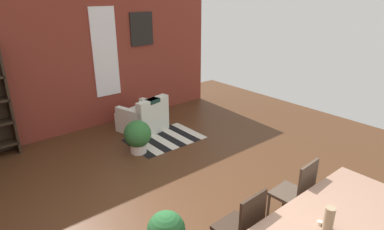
{
  "coord_description": "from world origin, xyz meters",
  "views": [
    {
      "loc": [
        -1.77,
        -2.19,
        2.76
      ],
      "look_at": [
        1.23,
        1.42,
        0.96
      ],
      "focal_mm": 30.35,
      "sensor_mm": 36.0,
      "label": 1
    }
  ],
  "objects_px": {
    "dining_table": "(333,230)",
    "potted_plant_by_shelf": "(138,135)",
    "dining_chair_far_left": "(243,227)",
    "armchair_white": "(144,118)",
    "vase_on_table": "(329,219)",
    "dining_chair_far_right": "(297,192)"
  },
  "relations": [
    {
      "from": "dining_table",
      "to": "potted_plant_by_shelf",
      "type": "distance_m",
      "value": 3.67
    },
    {
      "from": "dining_chair_far_left",
      "to": "armchair_white",
      "type": "relative_size",
      "value": 0.98
    },
    {
      "from": "vase_on_table",
      "to": "dining_chair_far_right",
      "type": "xyz_separation_m",
      "value": [
        0.61,
        0.68,
        -0.35
      ]
    },
    {
      "from": "dining_chair_far_right",
      "to": "potted_plant_by_shelf",
      "type": "distance_m",
      "value": 3.01
    },
    {
      "from": "dining_table",
      "to": "potted_plant_by_shelf",
      "type": "height_order",
      "value": "dining_table"
    },
    {
      "from": "vase_on_table",
      "to": "dining_chair_far_left",
      "type": "bearing_deg",
      "value": 117.02
    },
    {
      "from": "vase_on_table",
      "to": "potted_plant_by_shelf",
      "type": "height_order",
      "value": "vase_on_table"
    },
    {
      "from": "dining_table",
      "to": "dining_chair_far_right",
      "type": "distance_m",
      "value": 0.85
    },
    {
      "from": "dining_chair_far_left",
      "to": "dining_chair_far_right",
      "type": "bearing_deg",
      "value": 0.01
    },
    {
      "from": "vase_on_table",
      "to": "armchair_white",
      "type": "relative_size",
      "value": 0.24
    },
    {
      "from": "dining_table",
      "to": "potted_plant_by_shelf",
      "type": "xyz_separation_m",
      "value": [
        0.06,
        3.66,
        -0.33
      ]
    },
    {
      "from": "vase_on_table",
      "to": "dining_chair_far_left",
      "type": "relative_size",
      "value": 0.24
    },
    {
      "from": "vase_on_table",
      "to": "dining_chair_far_right",
      "type": "bearing_deg",
      "value": 48.38
    },
    {
      "from": "vase_on_table",
      "to": "armchair_white",
      "type": "height_order",
      "value": "vase_on_table"
    },
    {
      "from": "vase_on_table",
      "to": "armchair_white",
      "type": "bearing_deg",
      "value": 79.8
    },
    {
      "from": "dining_table",
      "to": "potted_plant_by_shelf",
      "type": "bearing_deg",
      "value": 89.14
    },
    {
      "from": "vase_on_table",
      "to": "dining_chair_far_left",
      "type": "xyz_separation_m",
      "value": [
        -0.35,
        0.68,
        -0.35
      ]
    },
    {
      "from": "dining_chair_far_left",
      "to": "potted_plant_by_shelf",
      "type": "distance_m",
      "value": 3.02
    },
    {
      "from": "vase_on_table",
      "to": "dining_chair_far_right",
      "type": "height_order",
      "value": "vase_on_table"
    },
    {
      "from": "dining_chair_far_left",
      "to": "potted_plant_by_shelf",
      "type": "relative_size",
      "value": 1.55
    },
    {
      "from": "armchair_white",
      "to": "vase_on_table",
      "type": "bearing_deg",
      "value": -100.2
    },
    {
      "from": "vase_on_table",
      "to": "potted_plant_by_shelf",
      "type": "xyz_separation_m",
      "value": [
        0.18,
        3.66,
        -0.52
      ]
    }
  ]
}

